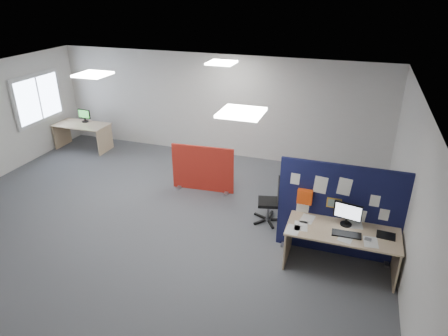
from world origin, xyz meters
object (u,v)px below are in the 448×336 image
(navy_divider, at_px, (338,211))
(red_divider, at_px, (203,169))
(monitor_second, at_px, (84,115))
(office_chair, at_px, (274,197))
(second_desk, at_px, (83,130))
(main_desk, at_px, (342,238))
(monitor_main, at_px, (347,213))

(navy_divider, height_order, red_divider, navy_divider)
(monitor_second, distance_m, office_chair, 6.36)
(navy_divider, distance_m, office_chair, 1.42)
(navy_divider, height_order, second_desk, navy_divider)
(second_desk, relative_size, office_chair, 1.57)
(main_desk, distance_m, monitor_second, 7.98)
(monitor_main, distance_m, office_chair, 1.67)
(main_desk, bearing_deg, monitor_main, 78.29)
(second_desk, distance_m, monitor_second, 0.42)
(second_desk, bearing_deg, main_desk, -23.06)
(monitor_main, height_order, red_divider, monitor_main)
(red_divider, xyz_separation_m, office_chair, (1.80, -0.79, 0.02))
(second_desk, height_order, office_chair, office_chair)
(red_divider, bearing_deg, office_chair, -27.74)
(monitor_main, distance_m, second_desk, 7.87)
(red_divider, relative_size, office_chair, 1.49)
(red_divider, xyz_separation_m, second_desk, (-4.12, 1.29, 0.02))
(office_chair, bearing_deg, monitor_second, 145.78)
(main_desk, relative_size, office_chair, 1.85)
(second_desk, xyz_separation_m, office_chair, (5.92, -2.08, -0.00))
(monitor_main, relative_size, monitor_second, 1.12)
(second_desk, height_order, monitor_second, monitor_second)
(office_chair, bearing_deg, navy_divider, -41.79)
(main_desk, height_order, second_desk, same)
(monitor_second, bearing_deg, monitor_main, -17.57)
(red_divider, bearing_deg, second_desk, 158.73)
(red_divider, height_order, second_desk, red_divider)
(main_desk, bearing_deg, office_chair, 142.91)
(office_chair, bearing_deg, monitor_main, -45.72)
(main_desk, distance_m, red_divider, 3.62)
(second_desk, bearing_deg, monitor_second, 94.60)
(navy_divider, height_order, main_desk, navy_divider)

